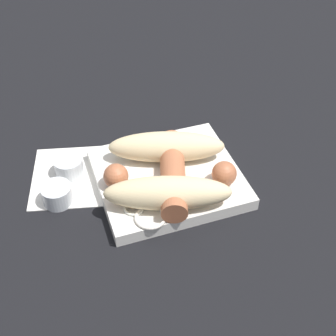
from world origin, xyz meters
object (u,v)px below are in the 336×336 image
food_tray (168,178)px  condiment_cup_near (69,168)px  sausage (170,174)px  bread_roll (167,169)px  condiment_cup_far (57,195)px

food_tray → condiment_cup_near: condiment_cup_near is taller
sausage → condiment_cup_near: sausage is taller
bread_roll → sausage: size_ratio=1.15×
condiment_cup_near → condiment_cup_far: same height
bread_roll → sausage: (-0.00, 0.01, -0.00)m
bread_roll → condiment_cup_far: 0.16m
food_tray → condiment_cup_far: condiment_cup_far is taller
food_tray → bread_roll: size_ratio=0.99×
food_tray → bread_roll: (0.01, 0.01, 0.03)m
food_tray → sausage: bearing=78.6°
condiment_cup_far → food_tray: bearing=174.8°
food_tray → sausage: sausage is taller
bread_roll → condiment_cup_far: size_ratio=4.82×
bread_roll → condiment_cup_near: (0.13, -0.08, -0.03)m
food_tray → bread_roll: bread_roll is taller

